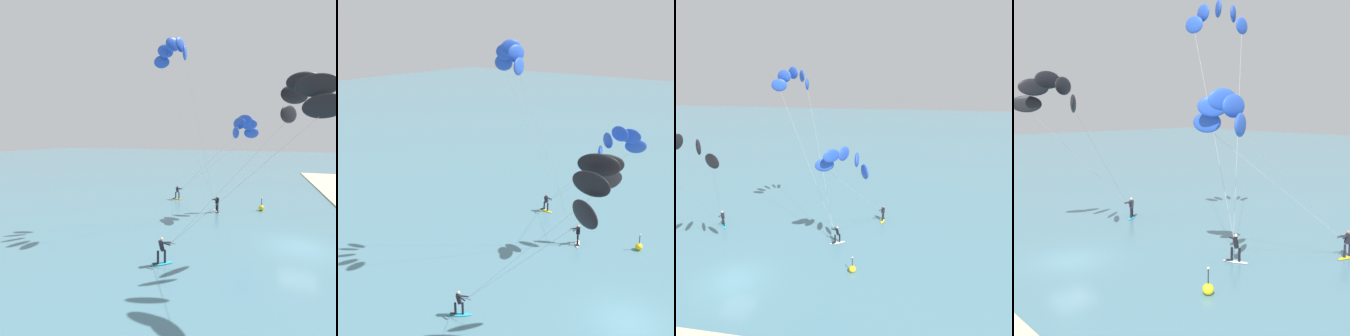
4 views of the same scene
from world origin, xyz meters
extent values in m
plane|color=slate|center=(0.00, 0.00, 0.00)|extent=(240.00, 240.00, 0.00)
ellipsoid|color=white|center=(6.67, 6.77, 0.04)|extent=(1.50, 1.01, 0.08)
cube|color=black|center=(6.31, 6.58, 0.09)|extent=(0.38, 0.38, 0.02)
cylinder|color=black|center=(6.87, 6.87, 0.47)|extent=(0.14, 0.14, 0.78)
cylinder|color=black|center=(6.48, 6.67, 0.47)|extent=(0.14, 0.14, 0.78)
cube|color=black|center=(6.67, 6.77, 1.16)|extent=(0.42, 0.41, 0.63)
sphere|color=beige|center=(6.67, 6.77, 1.58)|extent=(0.20, 0.20, 0.20)
cylinder|color=black|center=(6.22, 7.08, 1.31)|extent=(0.47, 0.34, 0.03)
cylinder|color=black|center=(6.39, 6.84, 1.34)|extent=(0.61, 0.23, 0.15)
cylinder|color=black|center=(6.51, 7.02, 1.34)|extent=(0.40, 0.55, 0.15)
ellipsoid|color=blue|center=(2.96, 11.32, 14.12)|extent=(0.56, 1.42, 1.10)
ellipsoid|color=blue|center=(2.62, 10.84, 14.87)|extent=(1.01, 1.34, 1.10)
ellipsoid|color=blue|center=(2.04, 10.02, 15.16)|extent=(1.32, 1.06, 1.10)
ellipsoid|color=blue|center=(1.47, 9.19, 14.87)|extent=(1.42, 0.61, 1.10)
ellipsoid|color=blue|center=(1.13, 8.71, 14.12)|extent=(1.42, 0.56, 1.10)
cylinder|color=#B2B2B7|center=(4.59, 9.20, 7.56)|extent=(3.29, 4.26, 12.52)
cylinder|color=#B2B2B7|center=(3.68, 7.90, 7.56)|extent=(5.12, 1.65, 12.52)
ellipsoid|color=#23ADD1|center=(-5.52, 8.20, 0.04)|extent=(1.23, 1.39, 0.08)
cube|color=black|center=(-5.78, 8.52, 0.09)|extent=(0.40, 0.40, 0.02)
cylinder|color=black|center=(-5.38, 8.03, 0.47)|extent=(0.14, 0.14, 0.78)
cylinder|color=black|center=(-5.65, 8.37, 0.47)|extent=(0.14, 0.14, 0.78)
cube|color=black|center=(-5.52, 8.20, 1.16)|extent=(0.43, 0.44, 0.63)
sphere|color=beige|center=(-5.52, 8.20, 1.58)|extent=(0.20, 0.20, 0.20)
cylinder|color=black|center=(-5.39, 7.67, 1.31)|extent=(0.16, 0.54, 0.03)
cylinder|color=black|center=(-5.34, 7.96, 1.34)|extent=(0.42, 0.54, 0.15)
cylinder|color=black|center=(-5.56, 7.91, 1.34)|extent=(0.18, 0.61, 0.15)
ellipsoid|color=black|center=(-3.73, 0.75, 10.49)|extent=(0.77, 1.99, 1.10)
ellipsoid|color=black|center=(-2.34, 1.08, 10.07)|extent=(1.41, 1.78, 1.10)
ellipsoid|color=black|center=(-1.53, 1.28, 9.01)|extent=(1.84, 1.30, 1.10)
cylinder|color=#B2B2B7|center=(-5.66, 3.94, 5.01)|extent=(0.56, 7.46, 7.41)
cylinder|color=#B2B2B7|center=(-3.46, 4.47, 5.01)|extent=(3.88, 6.41, 7.41)
ellipsoid|color=yellow|center=(10.59, 12.19, 0.04)|extent=(0.63, 1.54, 0.08)
cube|color=black|center=(10.66, 12.60, 0.09)|extent=(0.33, 0.33, 0.02)
cylinder|color=black|center=(10.55, 11.98, 0.47)|extent=(0.14, 0.14, 0.78)
cylinder|color=black|center=(10.63, 12.41, 0.47)|extent=(0.14, 0.14, 0.78)
cube|color=black|center=(10.59, 12.19, 1.16)|extent=(0.35, 0.37, 0.63)
sphere|color=#9E7051|center=(10.59, 12.19, 1.58)|extent=(0.20, 0.20, 0.20)
cylinder|color=black|center=(10.39, 11.68, 1.31)|extent=(0.22, 0.53, 0.03)
cylinder|color=black|center=(10.59, 11.90, 1.34)|extent=(0.10, 0.60, 0.15)
cylinder|color=black|center=(10.39, 11.98, 1.34)|extent=(0.47, 0.50, 0.15)
ellipsoid|color=blue|center=(5.97, 5.08, 7.99)|extent=(1.57, 0.95, 1.10)
ellipsoid|color=blue|center=(6.60, 4.84, 8.84)|extent=(1.32, 1.38, 1.10)
ellipsoid|color=blue|center=(7.68, 4.44, 9.18)|extent=(0.86, 1.60, 1.10)
ellipsoid|color=blue|center=(8.75, 4.03, 8.84)|extent=(0.37, 1.59, 1.10)
ellipsoid|color=blue|center=(9.38, 3.80, 7.99)|extent=(0.95, 1.57, 1.10)
cylinder|color=#B2B2B7|center=(8.18, 8.38, 4.50)|extent=(4.44, 6.62, 6.39)
cylinder|color=#B2B2B7|center=(9.89, 7.74, 4.50)|extent=(1.03, 7.89, 6.39)
sphere|color=yellow|center=(8.68, 2.51, 0.28)|extent=(0.56, 0.56, 0.56)
cylinder|color=#262628|center=(8.68, 2.51, 0.91)|extent=(0.06, 0.06, 0.70)
sphere|color=#F2F2CC|center=(8.68, 2.51, 1.32)|extent=(0.12, 0.12, 0.12)
camera|label=1|loc=(-19.69, 2.84, 7.69)|focal=28.36mm
camera|label=2|loc=(-20.80, -6.95, 16.44)|focal=45.29mm
camera|label=3|loc=(11.69, -19.30, 15.21)|focal=34.31mm
camera|label=4|loc=(22.27, -11.40, 8.76)|focal=46.29mm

